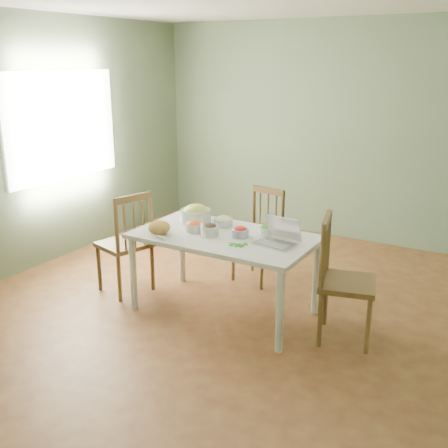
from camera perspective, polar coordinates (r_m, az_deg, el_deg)
The scene contains 19 objects.
floor at distance 5.00m, azimuth 2.05°, elevation -9.02°, with size 5.00×5.00×0.00m, color brown.
wall_back at distance 6.84m, azimuth 12.41°, elevation 9.60°, with size 5.00×0.00×2.70m, color slate.
wall_left at distance 6.15m, azimuth -18.94°, elevation 8.25°, with size 0.00×5.00×2.70m, color slate.
window_left at distance 6.31m, azimuth -16.88°, elevation 10.03°, with size 0.04×1.60×1.20m, color white.
dining_table at distance 4.79m, azimuth -0.00°, elevation -5.38°, with size 1.58×0.89×0.74m, color white, non-canonical shape.
chair_far at distance 5.46m, azimuth 3.61°, elevation -1.33°, with size 0.42×0.40×0.96m, color brown, non-canonical shape.
chair_left at distance 5.28m, azimuth -10.66°, elevation -1.88°, with size 0.45×0.43×1.02m, color brown, non-canonical shape.
chair_right at distance 4.40m, azimuth 13.18°, elevation -5.91°, with size 0.46×0.44×1.03m, color brown, non-canonical shape.
bread_boule at distance 4.69m, azimuth -6.97°, elevation -0.38°, with size 0.19×0.19×0.13m, color #A18043.
butter_stick at distance 4.57m, azimuth -6.75°, elevation -1.48°, with size 0.10×0.03×0.03m, color white.
bowl_squash at distance 5.01m, azimuth -3.06°, elevation 1.12°, with size 0.29×0.29×0.17m, color #DDCE68, non-canonical shape.
bowl_carrot at distance 4.75m, azimuth -3.24°, elevation -0.24°, with size 0.16×0.16×0.09m, color orange, non-canonical shape.
bowl_onion at distance 4.90m, azimuth -0.08°, elevation 0.33°, with size 0.17×0.17×0.09m, color #F6F3C7, non-canonical shape.
bowl_mushroom at distance 4.64m, azimuth -1.55°, elevation -0.59°, with size 0.16×0.16×0.10m, color #372013, non-canonical shape.
bowl_redpep at distance 4.60m, azimuth 1.73°, elevation -0.84°, with size 0.15×0.15×0.09m, color #E00700, non-canonical shape.
bowl_broccoli at distance 4.69m, azimuth 4.56°, elevation -0.57°, with size 0.13×0.13×0.08m, color #1E4119, non-canonical shape.
flatbread at distance 4.77m, azimuth 5.92°, elevation -0.74°, with size 0.19×0.19×0.02m, color beige.
basil_bunch at distance 4.41m, azimuth 1.42°, elevation -2.10°, with size 0.19×0.19×0.02m, color #23621D, non-canonical shape.
laptop at distance 4.40m, azimuth 5.45°, elevation -0.93°, with size 0.32×0.29×0.21m, color silver, non-canonical shape.
Camera 1 is at (2.13, -3.95, 2.21)m, focal length 42.57 mm.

